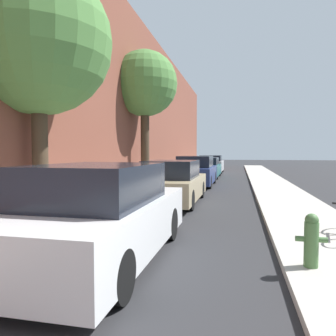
% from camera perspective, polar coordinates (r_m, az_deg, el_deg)
% --- Properties ---
extents(ground_plane, '(120.00, 120.00, 0.00)m').
position_cam_1_polar(ground_plane, '(13.81, 7.17, -4.23)').
color(ground_plane, '#28282B').
extents(sidewalk_left, '(2.00, 52.00, 0.12)m').
position_cam_1_polar(sidewalk_left, '(14.36, -4.44, -3.70)').
color(sidewalk_left, '#ADA89E').
rests_on(sidewalk_left, ground).
extents(sidewalk_right, '(2.00, 52.00, 0.12)m').
position_cam_1_polar(sidewalk_right, '(13.84, 19.25, -4.10)').
color(sidewalk_right, '#ADA89E').
rests_on(sidewalk_right, ground).
extents(building_facade_left, '(0.70, 52.00, 8.77)m').
position_cam_1_polar(building_facade_left, '(14.97, -9.59, 13.16)').
color(building_facade_left, brown).
rests_on(building_facade_left, ground).
extents(parked_car_white, '(1.79, 4.30, 1.51)m').
position_cam_1_polar(parked_car_white, '(5.12, -11.86, -8.32)').
color(parked_car_white, black).
rests_on(parked_car_white, ground).
extents(parked_car_champagne, '(1.76, 4.34, 1.42)m').
position_cam_1_polar(parked_car_champagne, '(10.64, 0.85, -2.70)').
color(parked_car_champagne, black).
rests_on(parked_car_champagne, ground).
extents(parked_car_navy, '(1.80, 4.43, 1.51)m').
position_cam_1_polar(parked_car_navy, '(16.25, 5.00, -0.65)').
color(parked_car_navy, black).
rests_on(parked_car_navy, ground).
extents(parked_car_teal, '(1.90, 4.68, 1.34)m').
position_cam_1_polar(parked_car_teal, '(21.51, 6.65, 0.02)').
color(parked_car_teal, black).
rests_on(parked_car_teal, ground).
extents(parked_car_silver, '(1.90, 4.07, 1.44)m').
position_cam_1_polar(parked_car_silver, '(26.53, 7.70, 0.65)').
color(parked_car_silver, black).
rests_on(parked_car_silver, ground).
extents(street_tree_near, '(3.58, 3.58, 6.06)m').
position_cam_1_polar(street_tree_near, '(8.88, -22.23, 20.16)').
color(street_tree_near, '#423323').
rests_on(street_tree_near, sidewalk_left).
extents(street_tree_far, '(3.15, 3.15, 6.47)m').
position_cam_1_polar(street_tree_far, '(15.94, -4.17, 14.62)').
color(street_tree_far, '#423323').
rests_on(street_tree_far, sidewalk_left).
extents(fire_hydrant, '(0.41, 0.19, 0.74)m').
position_cam_1_polar(fire_hydrant, '(4.87, 24.25, -11.58)').
color(fire_hydrant, '#47703D').
rests_on(fire_hydrant, sidewalk_right).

